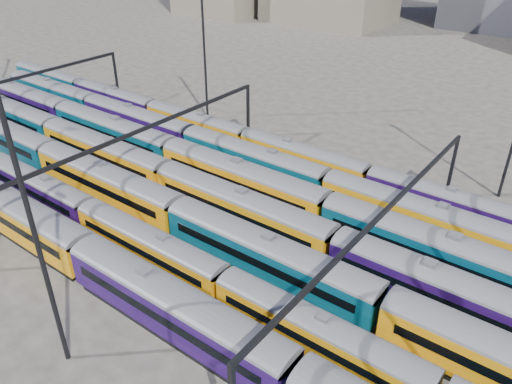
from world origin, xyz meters
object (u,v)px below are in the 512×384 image
Objects in this scene: rake_2 at (267,253)px; rake_1 at (318,331)px; rake_0 at (174,305)px; mast_2 at (27,204)px.

rake_1 is at bearing -30.73° from rake_2.
rake_0 is 6.22× the size of mast_2.
rake_2 is 4.42× the size of mast_2.
rake_2 is at bearing 68.48° from mast_2.
rake_0 reaches higher than rake_1.
rake_2 is at bearing 79.50° from rake_0.
mast_2 is at bearing -124.73° from rake_0.
mast_2 is (-6.70, -17.00, 11.03)m from rake_2.
rake_2 is (-8.41, 5.00, 0.53)m from rake_1.
rake_2 reaches higher than rake_1.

